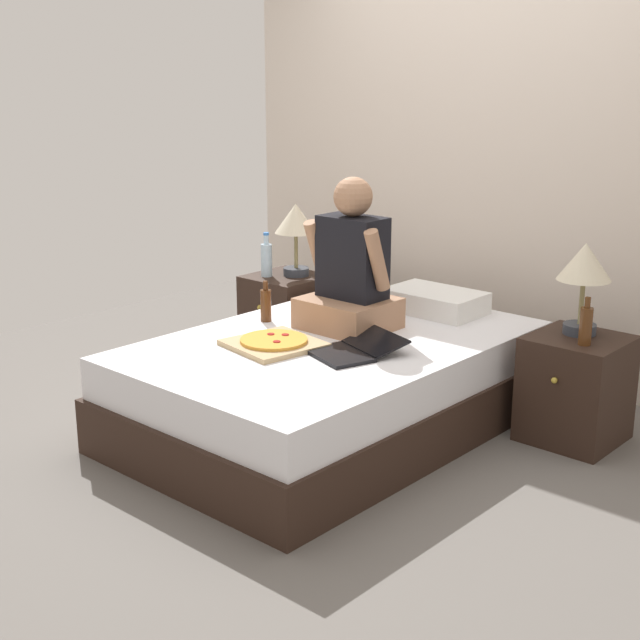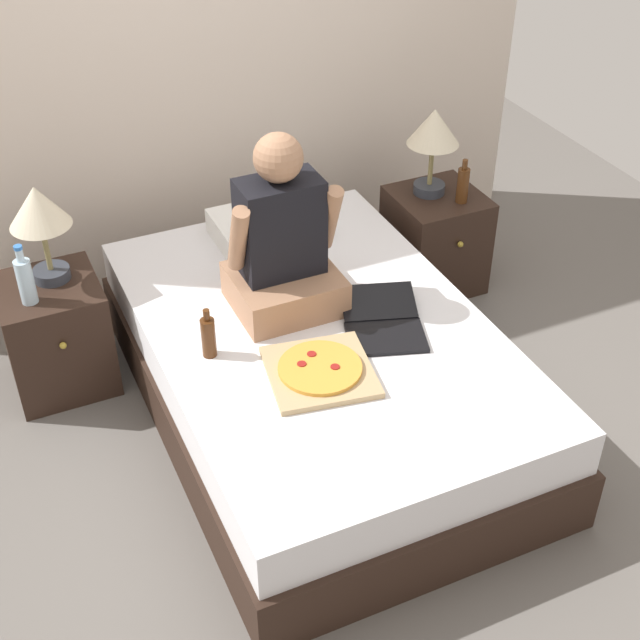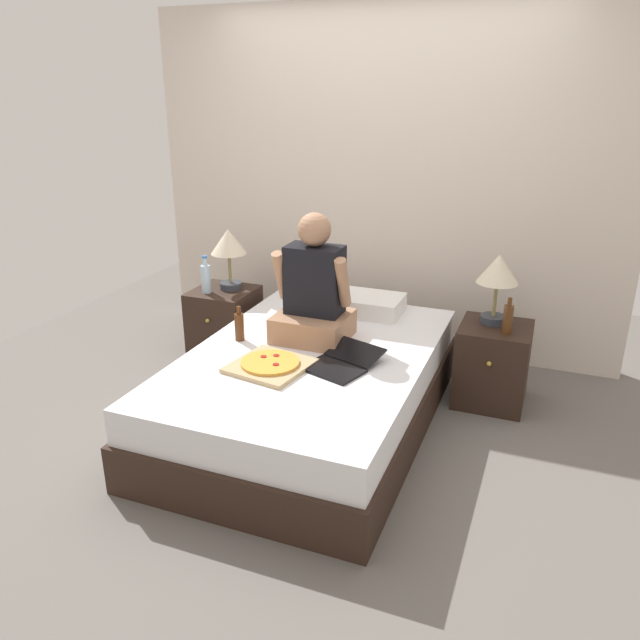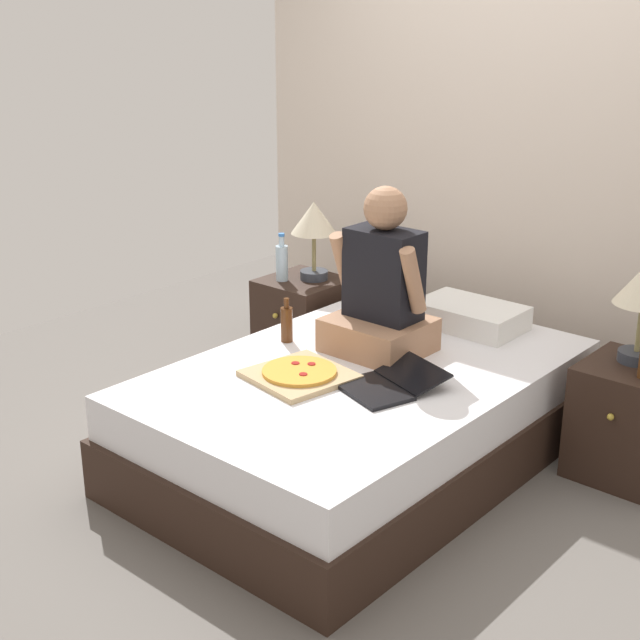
{
  "view_description": "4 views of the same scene",
  "coord_description": "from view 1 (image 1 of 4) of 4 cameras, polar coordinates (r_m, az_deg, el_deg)",
  "views": [
    {
      "loc": [
        2.79,
        -3.2,
        1.78
      ],
      "look_at": [
        0.08,
        -0.18,
        0.63
      ],
      "focal_mm": 50.0,
      "sensor_mm": 36.0,
      "label": 1
    },
    {
      "loc": [
        -1.23,
        -2.7,
        2.7
      ],
      "look_at": [
        -0.11,
        -0.25,
        0.71
      ],
      "focal_mm": 50.0,
      "sensor_mm": 36.0,
      "label": 2
    },
    {
      "loc": [
        1.3,
        -3.11,
        1.98
      ],
      "look_at": [
        0.09,
        -0.07,
        0.72
      ],
      "focal_mm": 35.0,
      "sensor_mm": 36.0,
      "label": 3
    },
    {
      "loc": [
        2.3,
        -2.93,
        2.03
      ],
      "look_at": [
        -0.14,
        -0.13,
        0.7
      ],
      "focal_mm": 50.0,
      "sensor_mm": 36.0,
      "label": 4
    }
  ],
  "objects": [
    {
      "name": "water_bottle",
      "position": [
        5.54,
        -3.44,
        3.93
      ],
      "size": [
        0.07,
        0.07,
        0.28
      ],
      "color": "silver",
      "rests_on": "nightstand_left"
    },
    {
      "name": "pizza_box",
      "position": [
        4.32,
        -2.97,
        -1.48
      ],
      "size": [
        0.46,
        0.46,
        0.05
      ],
      "color": "tan",
      "rests_on": "bed"
    },
    {
      "name": "ground_plane",
      "position": [
        4.61,
        0.74,
        -6.87
      ],
      "size": [
        5.61,
        5.61,
        0.0
      ],
      "primitive_type": "plane",
      "color": "#66605B"
    },
    {
      "name": "nightstand_right",
      "position": [
        4.55,
        16.05,
        -4.24
      ],
      "size": [
        0.44,
        0.47,
        0.53
      ],
      "color": "black",
      "rests_on": "ground"
    },
    {
      "name": "wall_back",
      "position": [
        5.42,
        10.81,
        9.97
      ],
      "size": [
        3.61,
        0.12,
        2.5
      ],
      "primitive_type": "cube",
      "color": "beige",
      "rests_on": "ground"
    },
    {
      "name": "lamp_on_left_nightstand",
      "position": [
        5.51,
        -1.56,
        6.18
      ],
      "size": [
        0.26,
        0.26,
        0.45
      ],
      "color": "#333842",
      "rests_on": "nightstand_left"
    },
    {
      "name": "nightstand_left",
      "position": [
        5.63,
        -2.16,
        0.23
      ],
      "size": [
        0.44,
        0.47,
        0.53
      ],
      "color": "black",
      "rests_on": "ground"
    },
    {
      "name": "bed",
      "position": [
        4.52,
        0.75,
        -4.13
      ],
      "size": [
        1.39,
        2.1,
        0.48
      ],
      "color": "black",
      "rests_on": "ground"
    },
    {
      "name": "lamp_on_right_nightstand",
      "position": [
        4.45,
        16.56,
        3.18
      ],
      "size": [
        0.26,
        0.26,
        0.45
      ],
      "color": "#333842",
      "rests_on": "nightstand_right"
    },
    {
      "name": "person_seated",
      "position": [
        4.57,
        1.96,
        2.99
      ],
      "size": [
        0.47,
        0.4,
        0.78
      ],
      "color": "#A37556",
      "rests_on": "bed"
    },
    {
      "name": "beer_bottle",
      "position": [
        4.33,
        16.65,
        -0.31
      ],
      "size": [
        0.06,
        0.06,
        0.23
      ],
      "color": "#512D14",
      "rests_on": "nightstand_right"
    },
    {
      "name": "laptop",
      "position": [
        4.2,
        2.01,
        -1.96
      ],
      "size": [
        0.43,
        0.49,
        0.07
      ],
      "color": "black",
      "rests_on": "bed"
    },
    {
      "name": "beer_bottle_on_bed",
      "position": [
        4.74,
        -3.49,
        1.0
      ],
      "size": [
        0.06,
        0.06,
        0.22
      ],
      "color": "#4C2811",
      "rests_on": "bed"
    },
    {
      "name": "pillow",
      "position": [
        4.96,
        7.36,
        1.2
      ],
      "size": [
        0.52,
        0.34,
        0.12
      ],
      "primitive_type": "cube",
      "color": "white",
      "rests_on": "bed"
    }
  ]
}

